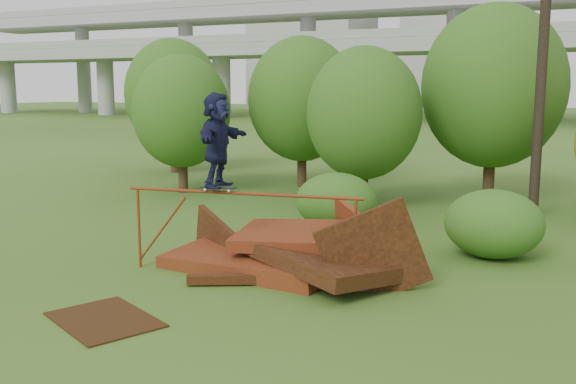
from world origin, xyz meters
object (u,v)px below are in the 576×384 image
at_px(scrap_pile, 287,254).
at_px(utility_pole, 544,35).
at_px(skater, 218,140).
at_px(flat_plate, 104,320).

distance_m(scrap_pile, utility_pole, 9.95).
height_order(scrap_pile, utility_pole, utility_pole).
distance_m(skater, utility_pole, 10.24).
bearing_deg(utility_pole, scrap_pile, -118.30).
bearing_deg(utility_pole, skater, -122.19).
bearing_deg(flat_plate, skater, 83.06).
xyz_separation_m(flat_plate, utility_pole, (5.67, 11.43, 5.06)).
height_order(scrap_pile, skater, skater).
relative_size(skater, utility_pole, 0.18).
relative_size(scrap_pile, flat_plate, 3.13).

